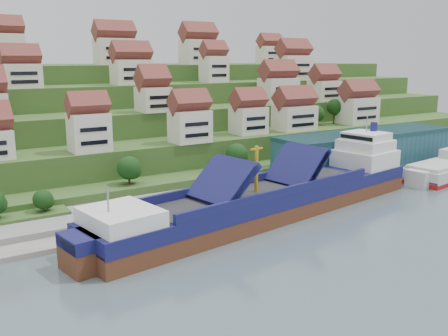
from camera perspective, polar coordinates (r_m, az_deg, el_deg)
ground at (r=108.13m, az=4.00°, el=-5.49°), size 300.00×300.00×0.00m
quay at (r=131.10m, az=7.13°, el=-1.86°), size 180.00×14.00×2.20m
hillside at (r=197.24m, az=-14.24°, el=5.44°), size 260.00×128.00×31.00m
hillside_village at (r=157.32m, az=-9.15°, el=9.23°), size 157.18×62.68×29.77m
hillside_trees at (r=139.18m, az=-9.83°, el=5.42°), size 139.58×62.08×30.26m
warehouse at (r=153.23m, az=15.98°, el=2.15°), size 60.00×15.00×10.00m
flagpole at (r=124.89m, az=8.00°, el=0.12°), size 1.28×0.16×8.00m
cargo_ship at (r=108.90m, az=6.19°, el=-3.45°), size 85.92×25.59×18.92m
second_ship at (r=153.91m, az=24.10°, el=-0.21°), size 29.39×13.93×8.21m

